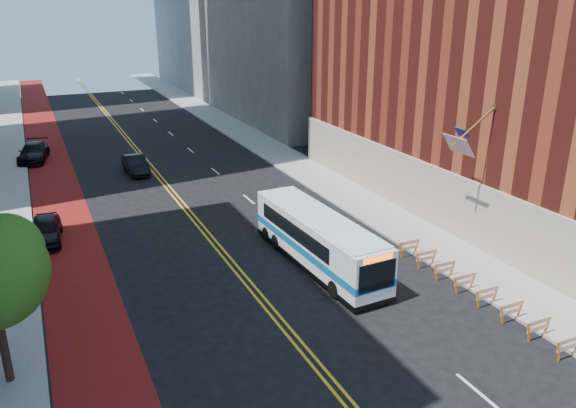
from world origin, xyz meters
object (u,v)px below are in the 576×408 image
Objects in this scene: transit_bus at (317,239)px; car_b at (136,165)px; car_a at (45,230)px; car_c at (34,152)px.

transit_bus reaches higher than car_b.
car_b is at bearing 102.37° from transit_bus.
transit_bus is at bearing -30.43° from car_a.
car_a is 0.99× the size of car_b.
car_a is at bearing -123.68° from car_b.
car_c reaches higher than car_b.
transit_bus is 33.13m from car_c.
transit_bus is 22.96m from car_b.
car_c reaches higher than car_a.
car_b is 11.16m from car_c.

